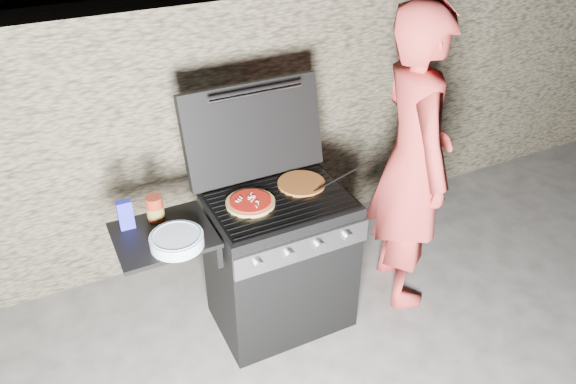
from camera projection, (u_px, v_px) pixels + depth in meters
name	position (u px, v px, depth m)	size (l,w,h in m)	color
ground	(281.00, 316.00, 3.64)	(50.00, 50.00, 0.00)	#45423E
stone_wall	(216.00, 126.00, 3.94)	(8.00, 0.35, 1.80)	#817459
gas_grill	(242.00, 275.00, 3.30)	(1.34, 0.79, 0.91)	black
pizza_topped	(250.00, 202.00, 3.10)	(0.27, 0.27, 0.03)	tan
pizza_plain	(301.00, 183.00, 3.27)	(0.28, 0.28, 0.01)	#B0632D
sauce_jar	(155.00, 208.00, 2.97)	(0.09, 0.09, 0.14)	maroon
blue_carton	(126.00, 215.00, 2.89)	(0.08, 0.04, 0.16)	#1F21A8
plate_stack	(177.00, 241.00, 2.80)	(0.27, 0.27, 0.06)	silver
person	(412.00, 162.00, 3.37)	(0.71, 0.47, 1.95)	#C23934
tongs	(342.00, 177.00, 3.26)	(0.01, 0.01, 0.43)	black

